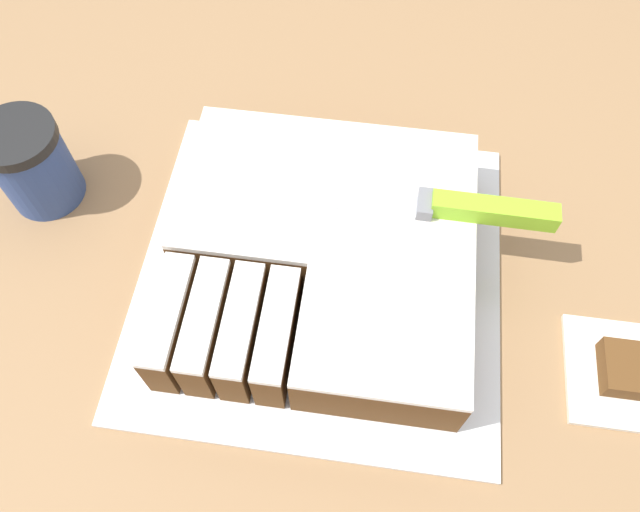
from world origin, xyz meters
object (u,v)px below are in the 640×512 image
cake (324,253)px  knife (452,207)px  cake_board (320,274)px  brownie (630,369)px  coffee_cup (32,164)px

cake → knife: size_ratio=0.92×
cake_board → knife: bearing=21.0°
cake → knife: bearing=20.0°
knife → brownie: knife is taller
cake_board → knife: (0.13, 0.05, 0.09)m
cake_board → coffee_cup: 0.35m
cake_board → brownie: (0.33, -0.07, 0.01)m
cake_board → brownie: size_ratio=7.20×
cake → knife: 0.14m
cake_board → coffee_cup: (-0.34, 0.07, 0.05)m
knife → brownie: (0.20, -0.12, -0.07)m
knife → brownie: bearing=148.5°
cake → brownie: bearing=-13.5°
cake_board → cake: 0.04m
cake_board → brownie: bearing=-12.6°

